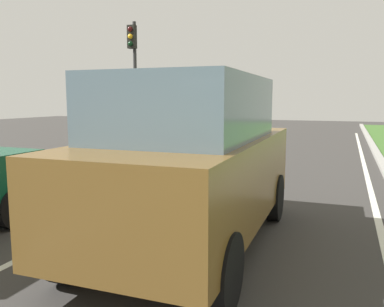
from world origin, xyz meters
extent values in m
plane|color=#383533|center=(0.00, 14.00, 0.00)|extent=(60.00, 60.00, 0.00)
cube|color=silver|center=(-0.70, 14.00, 0.00)|extent=(0.12, 32.00, 0.01)
cube|color=silver|center=(3.60, 14.00, 0.00)|extent=(0.12, 32.00, 0.01)
cube|color=brown|center=(1.13, 9.41, 0.93)|extent=(1.97, 4.53, 1.10)
cube|color=slate|center=(1.13, 9.26, 1.88)|extent=(1.74, 2.73, 0.80)
cylinder|color=black|center=(0.23, 10.92, 0.38)|extent=(0.23, 0.76, 0.76)
cylinder|color=black|center=(1.98, 10.95, 0.38)|extent=(0.23, 0.76, 0.76)
cylinder|color=black|center=(0.28, 7.87, 0.38)|extent=(0.23, 0.76, 0.76)
cylinder|color=black|center=(2.03, 7.89, 0.38)|extent=(0.23, 0.76, 0.76)
cylinder|color=black|center=(-1.73, 9.04, 0.32)|extent=(0.22, 0.64, 0.64)
cylinder|color=#2D2D2D|center=(-5.07, 18.93, 2.54)|extent=(0.14, 0.14, 5.07)
cube|color=black|center=(-5.07, 18.73, 4.45)|extent=(0.32, 0.24, 0.90)
sphere|color=#3F0F0F|center=(-5.07, 18.60, 4.73)|extent=(0.20, 0.20, 0.20)
sphere|color=#F2AD19|center=(-5.07, 18.60, 4.45)|extent=(0.20, 0.20, 0.20)
sphere|color=black|center=(-5.07, 18.60, 4.17)|extent=(0.20, 0.20, 0.20)
camera|label=1|loc=(3.03, 4.49, 1.98)|focal=37.18mm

